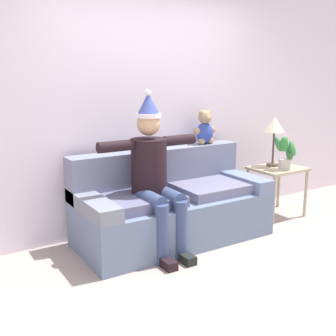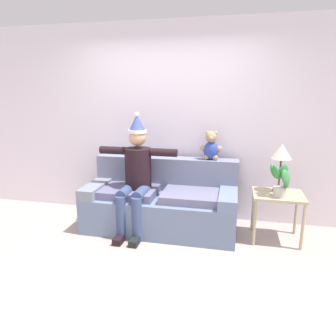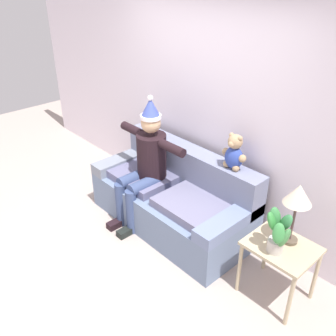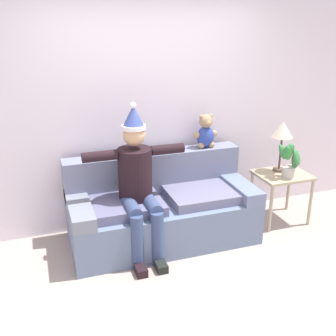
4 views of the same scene
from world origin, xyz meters
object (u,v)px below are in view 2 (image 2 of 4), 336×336
at_px(couch, 162,202).
at_px(teddy_bear, 211,147).
at_px(person_seated, 136,173).
at_px(table_lamp, 282,154).
at_px(side_table, 278,201).
at_px(potted_plant, 280,180).

distance_m(couch, teddy_bear, 0.98).
bearing_deg(couch, person_seated, -150.04).
bearing_deg(table_lamp, couch, -178.58).
relative_size(couch, side_table, 3.31).
bearing_deg(person_seated, couch, 29.96).
bearing_deg(table_lamp, side_table, -95.63).
bearing_deg(table_lamp, person_seated, -173.31).
distance_m(teddy_bear, table_lamp, 0.88).
distance_m(teddy_bear, potted_plant, 0.98).
distance_m(couch, person_seated, 0.55).
bearing_deg(potted_plant, couch, 173.38).
distance_m(table_lamp, potted_plant, 0.33).
height_order(person_seated, side_table, person_seated).
bearing_deg(potted_plant, teddy_bear, 153.05).
relative_size(couch, potted_plant, 4.91).
distance_m(teddy_bear, side_table, 1.07).
height_order(person_seated, potted_plant, person_seated).
relative_size(person_seated, teddy_bear, 4.01).
distance_m(side_table, table_lamp, 0.56).
bearing_deg(couch, teddy_bear, 22.95).
height_order(couch, potted_plant, potted_plant).
bearing_deg(potted_plant, side_table, 86.45).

